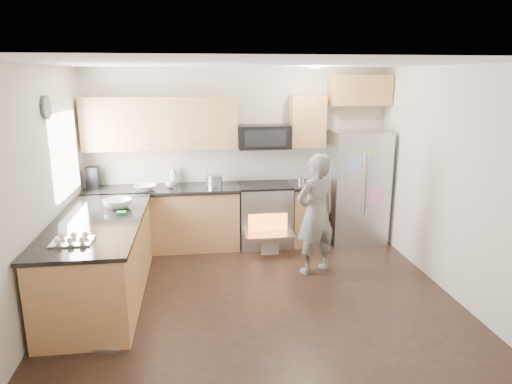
{
  "coord_description": "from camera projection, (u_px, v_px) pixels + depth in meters",
  "views": [
    {
      "loc": [
        -0.63,
        -4.78,
        2.47
      ],
      "look_at": [
        0.06,
        0.5,
        1.12
      ],
      "focal_mm": 32.0,
      "sensor_mm": 36.0,
      "label": 1
    }
  ],
  "objects": [
    {
      "name": "ground",
      "position": [
        256.0,
        296.0,
        5.28
      ],
      "size": [
        4.5,
        4.5,
        0.0
      ],
      "primitive_type": "plane",
      "color": "black",
      "rests_on": "ground"
    },
    {
      "name": "room_shell",
      "position": [
        252.0,
        153.0,
        4.88
      ],
      "size": [
        4.54,
        4.04,
        2.62
      ],
      "color": "beige",
      "rests_on": "ground"
    },
    {
      "name": "back_cabinet_run",
      "position": [
        201.0,
        183.0,
        6.65
      ],
      "size": [
        4.45,
        0.64,
        2.5
      ],
      "color": "#B9894A",
      "rests_on": "ground"
    },
    {
      "name": "peninsula",
      "position": [
        101.0,
        258.0,
        5.18
      ],
      "size": [
        0.96,
        2.36,
        1.03
      ],
      "color": "#B9894A",
      "rests_on": "ground"
    },
    {
      "name": "stove_range",
      "position": [
        265.0,
        201.0,
        6.78
      ],
      "size": [
        0.76,
        0.97,
        1.79
      ],
      "color": "#B7B7BC",
      "rests_on": "ground"
    },
    {
      "name": "refrigerator",
      "position": [
        357.0,
        187.0,
        6.93
      ],
      "size": [
        0.83,
        0.66,
        1.69
      ],
      "rotation": [
        0.0,
        0.0,
        0.0
      ],
      "color": "#B7B7BC",
      "rests_on": "ground"
    },
    {
      "name": "person",
      "position": [
        316.0,
        214.0,
        5.76
      ],
      "size": [
        0.67,
        0.56,
        1.56
      ],
      "primitive_type": "imported",
      "rotation": [
        0.0,
        0.0,
        3.53
      ],
      "color": "slate",
      "rests_on": "ground"
    },
    {
      "name": "dish_rack",
      "position": [
        100.0,
        334.0,
        4.37
      ],
      "size": [
        0.53,
        0.46,
        0.29
      ],
      "rotation": [
        0.0,
        0.0,
        -0.2
      ],
      "color": "#B7B7BC",
      "rests_on": "ground"
    }
  ]
}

